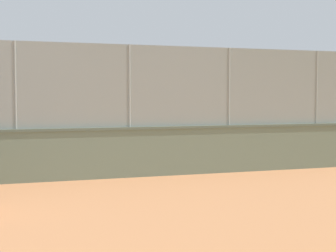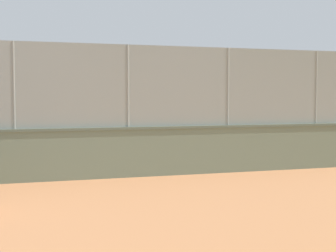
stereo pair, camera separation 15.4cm
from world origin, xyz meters
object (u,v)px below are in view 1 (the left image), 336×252
(player_at_service_line, at_px, (67,125))
(player_baseline_waiting, at_px, (254,131))
(player_foreground_swinging, at_px, (218,132))
(sports_ball, at_px, (54,126))

(player_at_service_line, relative_size, player_baseline_waiting, 1.12)
(player_foreground_swinging, xyz_separation_m, player_baseline_waiting, (-1.87, -0.46, -0.02))
(player_at_service_line, relative_size, player_foreground_swinging, 1.10)
(player_foreground_swinging, relative_size, sports_ball, 8.79)
(player_foreground_swinging, bearing_deg, sports_ball, -30.90)
(player_at_service_line, xyz_separation_m, player_foreground_swinging, (-5.80, 5.79, -0.10))
(player_baseline_waiting, xyz_separation_m, sports_ball, (8.41, -3.45, 0.15))
(player_at_service_line, height_order, player_foreground_swinging, player_at_service_line)
(sports_ball, bearing_deg, player_at_service_line, -111.59)
(player_baseline_waiting, distance_m, sports_ball, 9.09)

